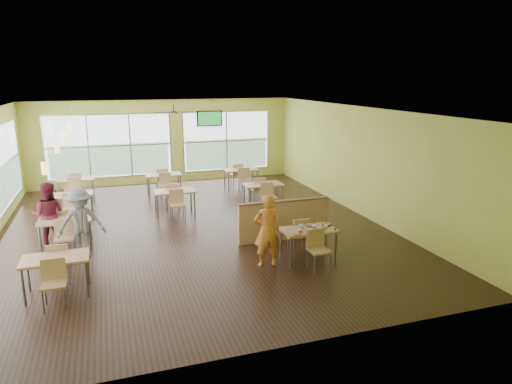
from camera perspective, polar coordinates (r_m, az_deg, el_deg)
room at (r=12.19m, az=-7.92°, el=2.56°), size 12.00×12.04×3.20m
window_bays at (r=15.06m, az=-20.07°, el=3.56°), size 9.24×10.24×2.38m
main_table at (r=10.26m, az=6.54°, el=-5.25°), size 1.22×1.52×0.87m
half_wall_divider at (r=11.56m, az=3.52°, el=-3.50°), size 2.40×0.14×1.04m
dining_tables at (r=13.93m, az=-13.33°, el=-0.32°), size 6.92×8.72×0.87m
pendant_lights at (r=12.58m, az=-23.19°, el=5.85°), size 0.11×7.31×0.86m
ceiling_fan at (r=14.95m, az=-10.25°, el=9.81°), size 1.25×1.25×0.29m
tv_backwall at (r=18.15m, az=-5.84°, el=9.13°), size 1.00×0.07×0.60m
man_plaid at (r=9.89m, az=1.39°, el=-4.84°), size 0.62×0.44×1.61m
patron_maroon at (r=12.09m, az=-24.51°, el=-2.61°), size 0.87×0.73×1.60m
patron_grey at (r=11.12m, az=-21.04°, el=-3.62°), size 1.07×0.65×1.62m
cup_blue at (r=9.88m, az=5.57°, el=-4.89°), size 0.08×0.08×0.30m
cup_yellow at (r=10.07m, az=5.63°, el=-4.43°), size 0.11×0.11×0.38m
cup_red_near at (r=10.15m, az=7.31°, el=-4.39°), size 0.09×0.09×0.33m
cup_red_far at (r=10.18m, az=8.73°, el=-4.40°), size 0.09×0.09×0.32m
food_basket at (r=10.49m, az=8.79°, el=-4.03°), size 0.22×0.22×0.05m
ketchup_cup at (r=10.28m, az=9.85°, el=-4.58°), size 0.05×0.05×0.02m
wrapper_left at (r=9.80m, az=5.18°, el=-5.29°), size 0.21×0.20×0.04m
wrapper_mid at (r=10.42m, az=6.72°, el=-4.09°), size 0.23×0.21×0.06m
wrapper_right at (r=10.12m, az=8.01°, el=-4.77°), size 0.16×0.15×0.04m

